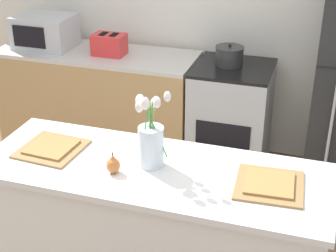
# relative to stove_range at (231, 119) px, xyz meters

# --- Properties ---
(kitchen_island) EXTENTS (1.80, 0.66, 0.89)m
(kitchen_island) POSITION_rel_stove_range_xyz_m (-0.10, -1.60, 0.00)
(kitchen_island) COLOR silver
(kitchen_island) RESTS_ON ground_plane
(back_counter) EXTENTS (1.68, 0.60, 0.89)m
(back_counter) POSITION_rel_stove_range_xyz_m (-1.16, 0.00, 0.00)
(back_counter) COLOR tan
(back_counter) RESTS_ON ground_plane
(stove_range) EXTENTS (0.60, 0.61, 0.89)m
(stove_range) POSITION_rel_stove_range_xyz_m (0.00, 0.00, 0.00)
(stove_range) COLOR #B2B5B7
(stove_range) RESTS_ON ground_plane
(flower_vase) EXTENTS (0.19, 0.16, 0.42)m
(flower_vase) POSITION_rel_stove_range_xyz_m (-0.12, -1.57, 0.59)
(flower_vase) COLOR silver
(flower_vase) RESTS_ON kitchen_island
(pear_figurine) EXTENTS (0.07, 0.07, 0.12)m
(pear_figurine) POSITION_rel_stove_range_xyz_m (-0.27, -1.70, 0.49)
(pear_figurine) COLOR #C66B33
(pear_figurine) RESTS_ON kitchen_island
(plate_setting_left) EXTENTS (0.34, 0.34, 0.02)m
(plate_setting_left) POSITION_rel_stove_range_xyz_m (-0.69, -1.59, 0.45)
(plate_setting_left) COLOR olive
(plate_setting_left) RESTS_ON kitchen_island
(plate_setting_right) EXTENTS (0.34, 0.34, 0.02)m
(plate_setting_right) POSITION_rel_stove_range_xyz_m (0.49, -1.59, 0.45)
(plate_setting_right) COLOR olive
(plate_setting_right) RESTS_ON kitchen_island
(toaster) EXTENTS (0.28, 0.18, 0.17)m
(toaster) POSITION_rel_stove_range_xyz_m (-1.02, -0.03, 0.53)
(toaster) COLOR red
(toaster) RESTS_ON back_counter
(cooking_pot) EXTENTS (0.22, 0.22, 0.17)m
(cooking_pot) POSITION_rel_stove_range_xyz_m (-0.05, 0.03, 0.52)
(cooking_pot) COLOR #2D2D2D
(cooking_pot) RESTS_ON stove_range
(microwave) EXTENTS (0.48, 0.37, 0.27)m
(microwave) POSITION_rel_stove_range_xyz_m (-1.62, -0.00, 0.58)
(microwave) COLOR #B7BABC
(microwave) RESTS_ON back_counter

